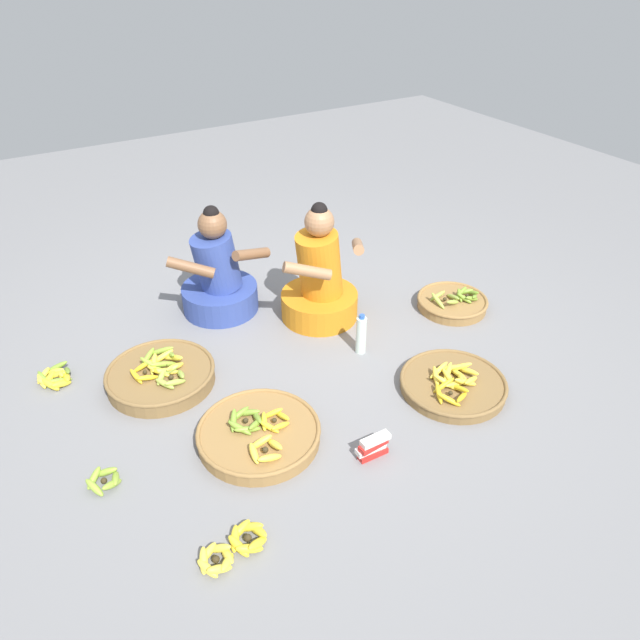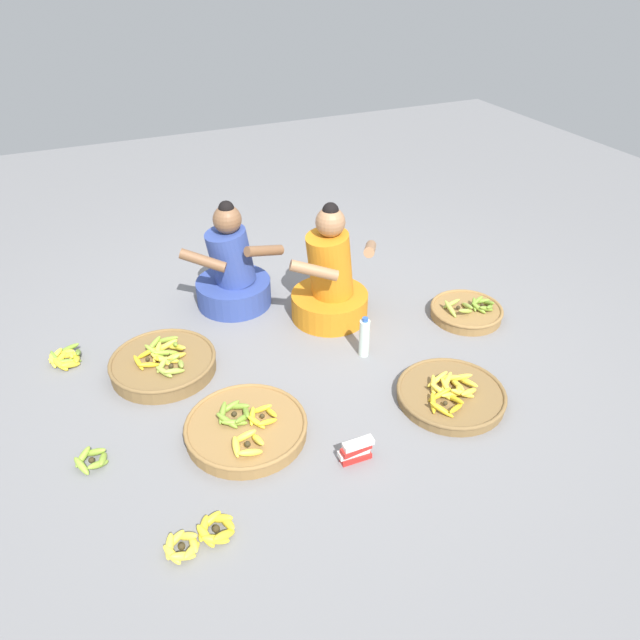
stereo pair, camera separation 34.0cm
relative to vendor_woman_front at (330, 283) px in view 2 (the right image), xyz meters
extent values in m
plane|color=slate|center=(-0.29, -0.30, -0.27)|extent=(10.00, 10.00, 0.00)
cylinder|color=orange|center=(0.00, 0.00, -0.18)|extent=(0.52, 0.52, 0.18)
cylinder|color=orange|center=(0.00, 0.00, 0.13)|extent=(0.38, 0.34, 0.47)
sphere|color=#9E704C|center=(0.00, 0.00, 0.43)|extent=(0.19, 0.19, 0.19)
sphere|color=black|center=(0.00, 0.00, 0.51)|extent=(0.10, 0.10, 0.10)
cylinder|color=#9E704C|center=(-0.19, -0.17, 0.22)|extent=(0.31, 0.17, 0.16)
cylinder|color=#9E704C|center=(0.26, -0.05, 0.22)|extent=(0.22, 0.30, 0.16)
cylinder|color=#334793|center=(-0.55, 0.44, -0.18)|extent=(0.52, 0.52, 0.18)
cylinder|color=#334793|center=(-0.55, 0.44, 0.10)|extent=(0.35, 0.30, 0.41)
sphere|color=brown|center=(-0.55, 0.44, 0.37)|extent=(0.19, 0.19, 0.19)
sphere|color=black|center=(-0.55, 0.44, 0.45)|extent=(0.10, 0.10, 0.10)
cylinder|color=brown|center=(-0.76, 0.32, 0.18)|extent=(0.30, 0.21, 0.16)
cylinder|color=brown|center=(-0.35, 0.29, 0.18)|extent=(0.31, 0.18, 0.16)
cylinder|color=brown|center=(-1.17, -0.14, -0.22)|extent=(0.62, 0.62, 0.09)
torus|color=brown|center=(-1.17, -0.14, -0.18)|extent=(0.63, 0.63, 0.02)
ellipsoid|color=yellow|center=(-1.06, -0.11, -0.14)|extent=(0.07, 0.16, 0.10)
ellipsoid|color=yellow|center=(-1.07, -0.08, -0.15)|extent=(0.13, 0.14, 0.06)
ellipsoid|color=yellow|center=(-1.12, -0.06, -0.15)|extent=(0.16, 0.04, 0.09)
ellipsoid|color=yellow|center=(-1.18, -0.10, -0.15)|extent=(0.10, 0.15, 0.08)
ellipsoid|color=yellow|center=(-1.18, -0.17, -0.15)|extent=(0.12, 0.15, 0.06)
ellipsoid|color=yellow|center=(-1.15, -0.20, -0.15)|extent=(0.16, 0.08, 0.07)
ellipsoid|color=yellow|center=(-1.09, -0.19, -0.15)|extent=(0.15, 0.11, 0.08)
sphere|color=#382D19|center=(-1.12, -0.13, -0.15)|extent=(0.03, 0.03, 0.03)
ellipsoid|color=#8CAD38|center=(-1.07, -0.06, -0.14)|extent=(0.04, 0.16, 0.10)
ellipsoid|color=#8CAD38|center=(-1.11, 0.00, -0.15)|extent=(0.16, 0.11, 0.08)
ellipsoid|color=#8CAD38|center=(-1.19, -0.01, -0.16)|extent=(0.14, 0.14, 0.06)
ellipsoid|color=#8CAD38|center=(-1.20, -0.11, -0.14)|extent=(0.13, 0.14, 0.09)
ellipsoid|color=#8CAD38|center=(-1.14, -0.13, -0.15)|extent=(0.16, 0.04, 0.08)
sphere|color=#382D19|center=(-1.14, -0.06, -0.15)|extent=(0.03, 0.03, 0.03)
ellipsoid|color=gold|center=(-1.19, -0.15, -0.15)|extent=(0.04, 0.13, 0.07)
ellipsoid|color=gold|center=(-1.24, -0.08, -0.15)|extent=(0.13, 0.04, 0.07)
ellipsoid|color=gold|center=(-1.30, -0.15, -0.16)|extent=(0.06, 0.13, 0.06)
ellipsoid|color=gold|center=(-1.25, -0.20, -0.16)|extent=(0.13, 0.03, 0.06)
sphere|color=#382D19|center=(-1.25, -0.14, -0.16)|extent=(0.03, 0.03, 0.03)
ellipsoid|color=#9EB747|center=(-1.08, -0.27, -0.15)|extent=(0.05, 0.13, 0.07)
ellipsoid|color=#9EB747|center=(-1.13, -0.21, -0.15)|extent=(0.13, 0.05, 0.08)
ellipsoid|color=#9EB747|center=(-1.18, -0.23, -0.16)|extent=(0.11, 0.12, 0.06)
ellipsoid|color=#9EB747|center=(-1.18, -0.29, -0.16)|extent=(0.10, 0.13, 0.05)
ellipsoid|color=#9EB747|center=(-1.13, -0.32, -0.15)|extent=(0.13, 0.05, 0.07)
sphere|color=#382D19|center=(-1.14, -0.26, -0.15)|extent=(0.03, 0.03, 0.03)
cylinder|color=brown|center=(0.27, -1.06, -0.24)|extent=(0.60, 0.60, 0.06)
torus|color=brown|center=(0.27, -1.06, -0.21)|extent=(0.62, 0.62, 0.02)
ellipsoid|color=yellow|center=(0.38, -1.05, -0.18)|extent=(0.06, 0.16, 0.07)
ellipsoid|color=yellow|center=(0.35, -1.01, -0.18)|extent=(0.14, 0.12, 0.09)
ellipsoid|color=yellow|center=(0.26, -1.01, -0.18)|extent=(0.15, 0.12, 0.08)
ellipsoid|color=yellow|center=(0.24, -1.05, -0.18)|extent=(0.05, 0.16, 0.07)
ellipsoid|color=yellow|center=(0.29, -1.13, -0.17)|extent=(0.16, 0.07, 0.10)
ellipsoid|color=yellow|center=(0.33, -1.13, -0.18)|extent=(0.16, 0.08, 0.08)
sphere|color=#382D19|center=(0.31, -1.06, -0.18)|extent=(0.03, 0.03, 0.03)
ellipsoid|color=yellow|center=(0.31, -1.04, -0.19)|extent=(0.05, 0.16, 0.06)
ellipsoid|color=yellow|center=(0.29, -0.98, -0.18)|extent=(0.14, 0.12, 0.08)
ellipsoid|color=yellow|center=(0.23, -0.96, -0.18)|extent=(0.16, 0.06, 0.08)
ellipsoid|color=yellow|center=(0.18, -1.00, -0.18)|extent=(0.11, 0.15, 0.07)
ellipsoid|color=yellow|center=(0.19, -1.07, -0.18)|extent=(0.12, 0.14, 0.09)
ellipsoid|color=yellow|center=(0.24, -1.10, -0.19)|extent=(0.16, 0.03, 0.06)
ellipsoid|color=yellow|center=(0.30, -1.08, -0.18)|extent=(0.12, 0.14, 0.09)
sphere|color=#382D19|center=(0.24, -1.03, -0.19)|extent=(0.03, 0.03, 0.03)
ellipsoid|color=gold|center=(0.23, -1.14, -0.18)|extent=(0.04, 0.15, 0.07)
ellipsoid|color=gold|center=(0.17, -1.08, -0.18)|extent=(0.15, 0.04, 0.08)
ellipsoid|color=gold|center=(0.10, -1.12, -0.19)|extent=(0.10, 0.14, 0.06)
ellipsoid|color=gold|center=(0.11, -1.19, -0.18)|extent=(0.11, 0.13, 0.08)
ellipsoid|color=gold|center=(0.19, -1.21, -0.19)|extent=(0.15, 0.09, 0.07)
sphere|color=#382D19|center=(0.16, -1.15, -0.19)|extent=(0.03, 0.03, 0.03)
cylinder|color=olive|center=(0.85, -0.38, -0.23)|extent=(0.48, 0.48, 0.07)
torus|color=olive|center=(0.85, -0.38, -0.20)|extent=(0.49, 0.49, 0.02)
ellipsoid|color=olive|center=(1.00, -0.42, -0.17)|extent=(0.04, 0.12, 0.08)
ellipsoid|color=olive|center=(0.97, -0.38, -0.18)|extent=(0.12, 0.08, 0.06)
ellipsoid|color=olive|center=(0.94, -0.37, -0.17)|extent=(0.12, 0.05, 0.07)
ellipsoid|color=olive|center=(0.90, -0.40, -0.17)|extent=(0.08, 0.12, 0.07)
ellipsoid|color=olive|center=(0.90, -0.45, -0.17)|extent=(0.08, 0.12, 0.07)
ellipsoid|color=olive|center=(0.94, -0.48, -0.17)|extent=(0.12, 0.04, 0.07)
ellipsoid|color=olive|center=(0.97, -0.47, -0.17)|extent=(0.12, 0.09, 0.07)
sphere|color=#382D19|center=(0.95, -0.42, -0.17)|extent=(0.03, 0.03, 0.03)
ellipsoid|color=#9EB747|center=(0.84, -0.39, -0.17)|extent=(0.05, 0.15, 0.07)
ellipsoid|color=#9EB747|center=(0.77, -0.32, -0.18)|extent=(0.15, 0.05, 0.05)
ellipsoid|color=#9EB747|center=(0.71, -0.39, -0.17)|extent=(0.04, 0.15, 0.09)
ellipsoid|color=#9EB747|center=(0.79, -0.45, -0.17)|extent=(0.15, 0.06, 0.08)
sphere|color=#382D19|center=(0.78, -0.38, -0.17)|extent=(0.03, 0.03, 0.03)
cylinder|color=olive|center=(-0.88, -0.86, -0.23)|extent=(0.64, 0.64, 0.07)
torus|color=olive|center=(-0.88, -0.86, -0.20)|extent=(0.65, 0.65, 0.02)
ellipsoid|color=yellow|center=(-0.73, -0.85, -0.17)|extent=(0.05, 0.12, 0.06)
ellipsoid|color=yellow|center=(-0.77, -0.81, -0.17)|extent=(0.12, 0.06, 0.07)
ellipsoid|color=yellow|center=(-0.83, -0.84, -0.17)|extent=(0.08, 0.12, 0.06)
ellipsoid|color=yellow|center=(-0.83, -0.89, -0.17)|extent=(0.09, 0.12, 0.06)
ellipsoid|color=yellow|center=(-0.78, -0.91, -0.17)|extent=(0.12, 0.05, 0.05)
sphere|color=#382D19|center=(-0.79, -0.86, -0.17)|extent=(0.03, 0.03, 0.03)
ellipsoid|color=olive|center=(-0.85, -0.79, -0.17)|extent=(0.05, 0.15, 0.07)
ellipsoid|color=olive|center=(-0.88, -0.73, -0.17)|extent=(0.14, 0.11, 0.06)
ellipsoid|color=olive|center=(-0.93, -0.72, -0.17)|extent=(0.15, 0.06, 0.06)
ellipsoid|color=olive|center=(-0.97, -0.75, -0.17)|extent=(0.10, 0.14, 0.07)
ellipsoid|color=olive|center=(-0.97, -0.82, -0.17)|extent=(0.11, 0.13, 0.07)
ellipsoid|color=olive|center=(-0.93, -0.84, -0.17)|extent=(0.15, 0.07, 0.05)
ellipsoid|color=olive|center=(-0.88, -0.84, -0.17)|extent=(0.14, 0.11, 0.07)
sphere|color=#382D19|center=(-0.92, -0.79, -0.17)|extent=(0.03, 0.03, 0.03)
ellipsoid|color=yellow|center=(-0.86, -1.02, -0.17)|extent=(0.05, 0.14, 0.07)
ellipsoid|color=yellow|center=(-0.92, -0.97, -0.17)|extent=(0.13, 0.04, 0.07)
ellipsoid|color=yellow|center=(-0.98, -1.01, -0.17)|extent=(0.06, 0.14, 0.06)
ellipsoid|color=yellow|center=(-0.93, -1.08, -0.17)|extent=(0.13, 0.05, 0.06)
sphere|color=#382D19|center=(-0.92, -1.02, -0.17)|extent=(0.03, 0.03, 0.03)
ellipsoid|color=#8CAD38|center=(-1.59, -0.76, -0.24)|extent=(0.06, 0.13, 0.06)
ellipsoid|color=#8CAD38|center=(-1.62, -0.70, -0.24)|extent=(0.13, 0.08, 0.07)
ellipsoid|color=#8CAD38|center=(-1.68, -0.71, -0.24)|extent=(0.11, 0.11, 0.07)
ellipsoid|color=#8CAD38|center=(-1.70, -0.77, -0.24)|extent=(0.08, 0.13, 0.08)
ellipsoid|color=#8CAD38|center=(-1.62, -0.79, -0.24)|extent=(0.12, 0.09, 0.08)
sphere|color=#382D19|center=(-1.65, -0.74, -0.24)|extent=(0.03, 0.03, 0.03)
ellipsoid|color=olive|center=(-1.62, 0.22, -0.23)|extent=(0.03, 0.15, 0.09)
ellipsoid|color=olive|center=(-1.68, 0.28, -0.23)|extent=(0.15, 0.07, 0.09)
ellipsoid|color=olive|center=(-1.76, 0.20, -0.24)|extent=(0.07, 0.16, 0.08)
ellipsoid|color=olive|center=(-1.69, 0.15, -0.24)|extent=(0.16, 0.05, 0.07)
sphere|color=#382D19|center=(-1.69, 0.22, -0.24)|extent=(0.03, 0.03, 0.03)
ellipsoid|color=yellow|center=(-1.64, 0.16, -0.24)|extent=(0.04, 0.13, 0.07)
ellipsoid|color=yellow|center=(-1.68, 0.21, -0.24)|extent=(0.13, 0.07, 0.06)
ellipsoid|color=yellow|center=(-1.73, 0.20, -0.24)|extent=(0.11, 0.12, 0.06)
ellipsoid|color=yellow|center=(-1.73, 0.13, -0.23)|extent=(0.11, 0.12, 0.08)
ellipsoid|color=yellow|center=(-1.68, 0.11, -0.24)|extent=(0.13, 0.07, 0.07)
sphere|color=#382D19|center=(-1.69, 0.16, -0.24)|extent=(0.04, 0.04, 0.04)
ellipsoid|color=yellow|center=(-1.67, 0.21, -0.24)|extent=(0.05, 0.13, 0.07)
ellipsoid|color=yellow|center=(-1.69, 0.25, -0.24)|extent=(0.12, 0.10, 0.08)
ellipsoid|color=yellow|center=(-1.75, 0.24, -0.24)|extent=(0.12, 0.11, 0.07)
ellipsoid|color=yellow|center=(-1.77, 0.20, -0.24)|extent=(0.05, 0.13, 0.07)
ellipsoid|color=yellow|center=(-1.75, 0.16, -0.24)|extent=(0.12, 0.09, 0.08)
ellipsoid|color=yellow|center=(-1.69, 0.16, -0.24)|extent=(0.12, 0.09, 0.06)
sphere|color=#382D19|center=(-1.72, 0.20, -0.24)|extent=(0.03, 0.03, 0.03)
ellipsoid|color=yellow|center=(-1.30, -1.42, -0.24)|extent=(0.04, 0.12, 0.05)
ellipsoid|color=yellow|center=(-1.31, -1.38, -0.24)|extent=(0.11, 0.10, 0.08)
ellipsoid|color=yellow|center=(-1.37, -1.37, -0.24)|extent=(0.12, 0.08, 0.06)
ellipsoid|color=yellow|center=(-1.40, -1.40, -0.24)|extent=(0.08, 0.12, 0.08)
ellipsoid|color=yellow|center=(-1.39, -1.44, -0.24)|extent=(0.08, 0.12, 0.06)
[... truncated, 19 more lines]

